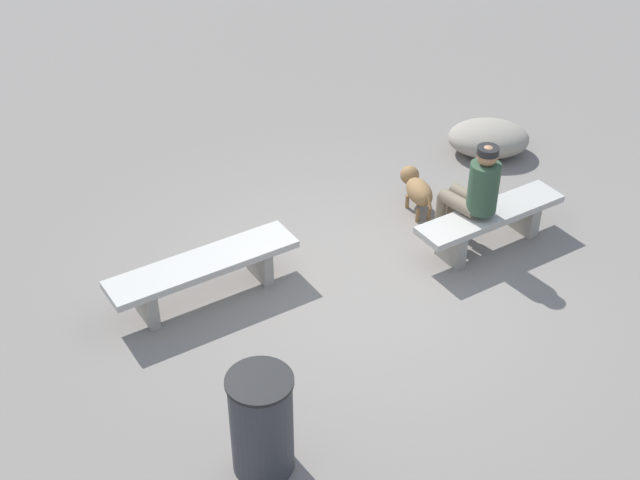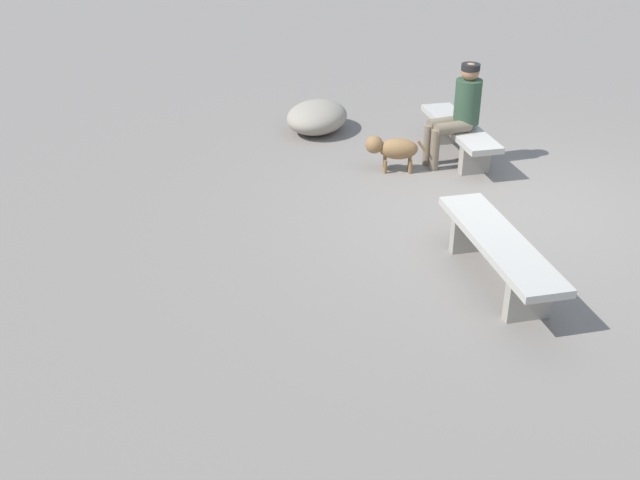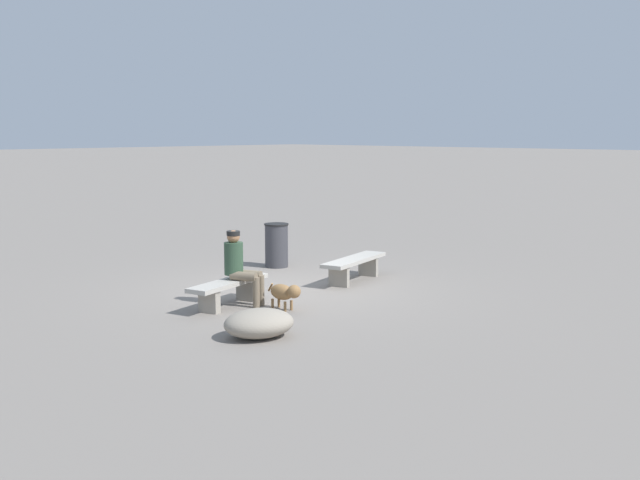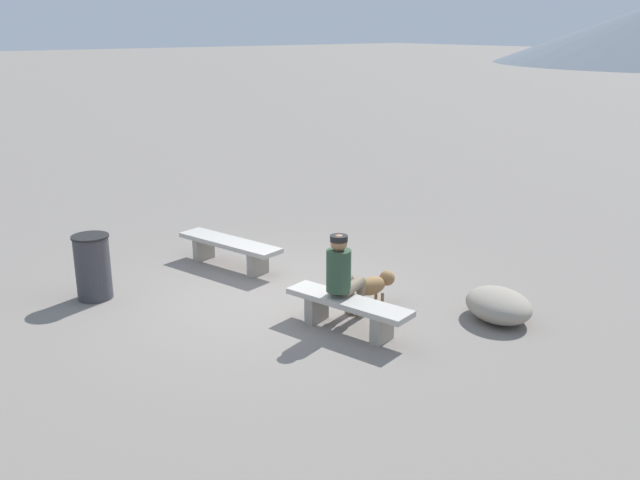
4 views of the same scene
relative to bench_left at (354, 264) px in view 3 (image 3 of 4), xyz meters
The scene contains 7 objects.
ground 1.55m from the bench_left, 12.18° to the right, with size 210.00×210.00×0.06m, color gray.
bench_left is the anchor object (origin of this frame).
bench_right 3.01m from the bench_left, ahead, with size 1.76×0.78×0.43m.
seated_person 2.84m from the bench_left, ahead, with size 0.47×0.66×1.23m.
dog 2.67m from the bench_left, 16.08° to the left, with size 0.26×0.73×0.44m.
trash_bin 2.18m from the bench_left, 91.16° to the right, with size 0.51×0.51×0.92m.
boulder 4.28m from the bench_left, 22.59° to the left, with size 1.00×0.79×0.40m, color gray.
Camera 3 is at (9.40, 9.58, 2.84)m, focal length 42.82 mm.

